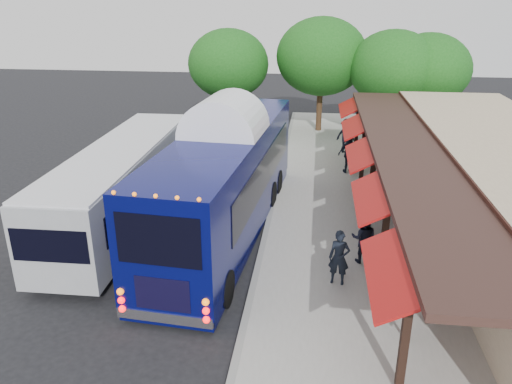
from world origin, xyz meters
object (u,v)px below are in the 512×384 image
at_px(ped_a, 339,258).
at_px(sign_board, 407,315).
at_px(coach_bus, 226,175).
at_px(ped_b, 364,238).
at_px(ped_c, 350,153).
at_px(ped_d, 346,136).
at_px(city_bus, 123,181).

relative_size(ped_a, sign_board, 1.64).
bearing_deg(ped_a, coach_bus, 147.38).
xyz_separation_m(coach_bus, ped_b, (4.85, -2.10, -1.20)).
height_order(ped_c, ped_d, ped_c).
relative_size(city_bus, sign_board, 10.95).
bearing_deg(city_bus, sign_board, -33.81).
xyz_separation_m(coach_bus, sign_board, (5.62, -6.01, -1.33)).
distance_m(ped_b, ped_c, 8.95).
xyz_separation_m(ped_a, ped_b, (0.83, 1.41, -0.01)).
xyz_separation_m(coach_bus, ped_c, (4.85, 6.85, -1.06)).
distance_m(ped_d, sign_board, 16.25).
bearing_deg(ped_b, ped_c, -80.25).
xyz_separation_m(ped_b, sign_board, (0.77, -3.90, -0.13)).
height_order(ped_a, ped_b, ped_a).
bearing_deg(ped_b, coach_bus, -13.71).
xyz_separation_m(city_bus, ped_c, (8.87, 6.59, -0.57)).
bearing_deg(ped_a, sign_board, -48.59).
distance_m(ped_b, ped_d, 12.33).
relative_size(city_bus, ped_b, 6.79).
bearing_deg(sign_board, coach_bus, 149.95).
height_order(city_bus, ped_b, city_bus).
bearing_deg(city_bus, coach_bus, -4.43).
relative_size(coach_bus, ped_a, 7.55).
relative_size(coach_bus, city_bus, 1.13).
bearing_deg(ped_d, city_bus, 82.24).
height_order(ped_b, sign_board, ped_b).
bearing_deg(ped_b, ped_d, -80.25).
height_order(city_bus, ped_c, city_bus).
bearing_deg(ped_d, coach_bus, 98.51).
relative_size(ped_c, ped_d, 1.02).
distance_m(city_bus, sign_board, 11.53).
relative_size(city_bus, ped_d, 5.98).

